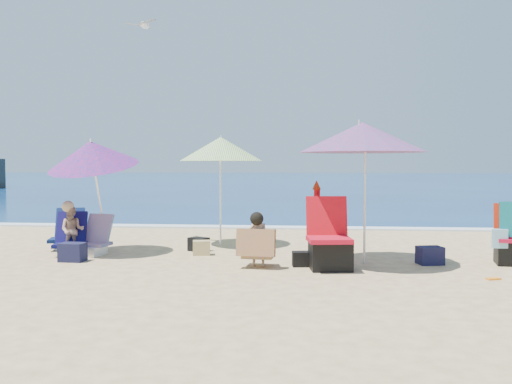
# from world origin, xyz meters

# --- Properties ---
(ground) EXTENTS (120.00, 120.00, 0.00)m
(ground) POSITION_xyz_m (0.00, 0.00, 0.00)
(ground) COLOR #D8BC84
(ground) RESTS_ON ground
(sea) EXTENTS (120.00, 80.00, 0.12)m
(sea) POSITION_xyz_m (0.00, 45.00, -0.05)
(sea) COLOR navy
(sea) RESTS_ON ground
(foam) EXTENTS (120.00, 0.50, 0.04)m
(foam) POSITION_xyz_m (0.00, 5.10, 0.02)
(foam) COLOR white
(foam) RESTS_ON ground
(umbrella_turquoise) EXTENTS (2.52, 2.52, 2.25)m
(umbrella_turquoise) POSITION_xyz_m (1.40, 0.51, 1.98)
(umbrella_turquoise) COLOR silver
(umbrella_turquoise) RESTS_ON ground
(umbrella_striped) EXTENTS (1.63, 1.63, 2.12)m
(umbrella_striped) POSITION_xyz_m (-1.10, 2.28, 1.85)
(umbrella_striped) COLOR white
(umbrella_striped) RESTS_ON ground
(umbrella_blue) EXTENTS (1.85, 1.89, 2.13)m
(umbrella_blue) POSITION_xyz_m (-3.15, 1.07, 1.74)
(umbrella_blue) COLOR white
(umbrella_blue) RESTS_ON ground
(furled_umbrella) EXTENTS (0.15, 0.16, 1.32)m
(furled_umbrella) POSITION_xyz_m (0.70, 0.62, 0.72)
(furled_umbrella) COLOR #B60D12
(furled_umbrella) RESTS_ON ground
(chair_navy) EXTENTS (0.70, 0.86, 0.74)m
(chair_navy) POSITION_xyz_m (-3.84, 1.66, 0.20)
(chair_navy) COLOR #0B1940
(chair_navy) RESTS_ON ground
(chair_rainbow) EXTENTS (0.62, 0.74, 0.68)m
(chair_rainbow) POSITION_xyz_m (-3.17, 1.06, 0.18)
(chair_rainbow) COLOR #E2634F
(chair_rainbow) RESTS_ON ground
(camp_chair_left) EXTENTS (0.70, 0.77, 1.08)m
(camp_chair_left) POSITION_xyz_m (0.89, 0.08, 0.32)
(camp_chair_left) COLOR red
(camp_chair_left) RESTS_ON ground
(person_center) EXTENTS (0.60, 0.55, 0.85)m
(person_center) POSITION_xyz_m (-0.20, 0.12, 0.41)
(person_center) COLOR tan
(person_center) RESTS_ON ground
(person_left) EXTENTS (0.65, 0.72, 0.94)m
(person_left) POSITION_xyz_m (-3.51, 0.99, 0.43)
(person_left) COLOR tan
(person_left) RESTS_ON ground
(bag_navy_a) EXTENTS (0.40, 0.30, 0.30)m
(bag_navy_a) POSITION_xyz_m (-3.21, 0.35, 0.15)
(bag_navy_a) COLOR #161731
(bag_navy_a) RESTS_ON ground
(bag_black_a) EXTENTS (0.41, 0.37, 0.24)m
(bag_black_a) POSITION_xyz_m (-1.39, 1.56, 0.12)
(bag_black_a) COLOR black
(bag_black_a) RESTS_ON ground
(bag_tan) EXTENTS (0.32, 0.26, 0.25)m
(bag_tan) POSITION_xyz_m (-1.26, 1.14, 0.12)
(bag_tan) COLOR tan
(bag_tan) RESTS_ON ground
(bag_navy_b) EXTENTS (0.43, 0.36, 0.28)m
(bag_navy_b) POSITION_xyz_m (2.47, 0.62, 0.14)
(bag_navy_b) COLOR #181632
(bag_navy_b) RESTS_ON ground
(bag_black_b) EXTENTS (0.32, 0.24, 0.23)m
(bag_black_b) POSITION_xyz_m (0.48, 0.27, 0.11)
(bag_black_b) COLOR black
(bag_black_b) RESTS_ON ground
(orange_item) EXTENTS (0.21, 0.14, 0.03)m
(orange_item) POSITION_xyz_m (3.07, -0.45, 0.01)
(orange_item) COLOR orange
(orange_item) RESTS_ON ground
(seagull) EXTENTS (0.68, 0.45, 0.13)m
(seagull) POSITION_xyz_m (-2.56, 2.25, 4.22)
(seagull) COLOR white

